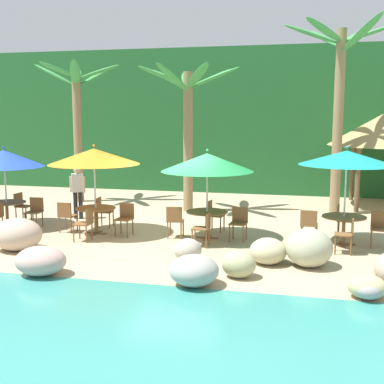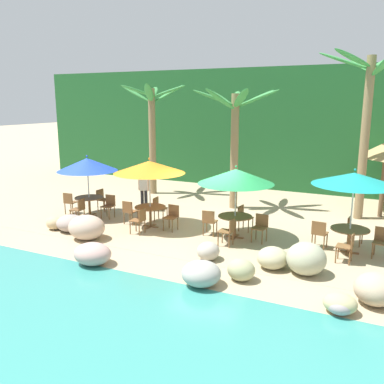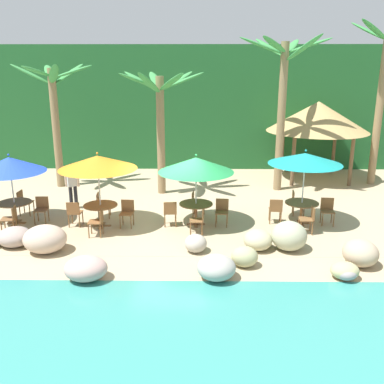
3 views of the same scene
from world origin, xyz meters
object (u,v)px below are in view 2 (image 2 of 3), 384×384
at_px(chair_orange_seaward, 172,216).
at_px(umbrella_teal, 354,179).
at_px(chair_blue_seaward, 109,205).
at_px(chair_blue_inland, 102,198).
at_px(palm_tree_second, 235,124).
at_px(dining_table_teal, 350,233).
at_px(chair_teal_right, 348,245).
at_px(chair_orange_right, 140,219).
at_px(dining_table_blue, 89,200).
at_px(chair_orange_inland, 158,207).
at_px(chair_orange_left, 129,211).
at_px(chair_teal_seaward, 382,240).
at_px(dining_table_orange, 150,210).
at_px(palm_tree_third, 367,106).
at_px(chair_green_inland, 244,216).
at_px(waiter_in_white, 144,187).
at_px(chair_green_seaward, 260,226).
at_px(chair_green_left, 209,221).
at_px(chair_teal_left, 319,232).
at_px(dining_table_green, 235,220).
at_px(chair_blue_right, 79,208).
at_px(umbrella_green, 236,176).
at_px(chair_blue_left, 70,202).
at_px(chair_teal_inland, 353,228).
at_px(palm_tree_nearest, 152,119).
at_px(chair_green_right, 229,230).

relative_size(chair_orange_seaward, umbrella_teal, 0.35).
relative_size(chair_blue_seaward, umbrella_teal, 0.35).
xyz_separation_m(chair_blue_inland, palm_tree_second, (4.63, 2.79, 2.96)).
bearing_deg(dining_table_teal, chair_teal_right, -87.01).
xyz_separation_m(chair_orange_right, palm_tree_second, (1.57, 4.72, 2.96)).
bearing_deg(chair_teal_right, dining_table_blue, 175.50).
height_order(chair_orange_inland, palm_tree_second, palm_tree_second).
bearing_deg(chair_orange_left, chair_teal_seaward, 2.71).
relative_size(dining_table_orange, palm_tree_third, 0.18).
distance_m(chair_orange_inland, palm_tree_third, 8.44).
bearing_deg(chair_blue_seaward, chair_orange_left, -18.64).
bearing_deg(dining_table_orange, chair_orange_seaward, 1.75).
xyz_separation_m(chair_green_inland, waiter_in_white, (-4.50, 0.75, 0.47)).
relative_size(chair_orange_right, chair_green_seaward, 1.00).
distance_m(dining_table_blue, umbrella_teal, 9.64).
height_order(umbrella_teal, chair_teal_seaward, umbrella_teal).
xyz_separation_m(palm_tree_second, waiter_in_white, (-3.07, -2.08, -2.48)).
distance_m(chair_green_left, chair_teal_left, 3.49).
bearing_deg(dining_table_green, chair_teal_right, -11.26).
bearing_deg(chair_orange_right, waiter_in_white, 119.58).
xyz_separation_m(chair_blue_right, umbrella_green, (5.79, 0.78, 1.52)).
relative_size(chair_blue_left, chair_orange_left, 1.00).
bearing_deg(palm_tree_third, chair_green_inland, -135.32).
xyz_separation_m(umbrella_green, palm_tree_third, (3.42, 4.24, 2.18)).
bearing_deg(dining_table_teal, chair_teal_seaward, 0.17).
relative_size(chair_orange_seaward, chair_orange_inland, 1.00).
bearing_deg(palm_tree_second, chair_teal_left, -41.09).
xyz_separation_m(chair_blue_right, chair_green_inland, (5.79, 1.64, 0.00)).
xyz_separation_m(chair_teal_inland, waiter_in_white, (-8.00, 0.60, 0.47)).
bearing_deg(chair_orange_left, umbrella_teal, 3.00).
bearing_deg(dining_table_orange, chair_blue_inland, 159.92).
height_order(chair_orange_inland, chair_teal_left, same).
distance_m(chair_blue_inland, umbrella_green, 6.31).
distance_m(chair_teal_right, palm_tree_nearest, 11.25).
bearing_deg(dining_table_blue, chair_orange_seaward, -3.05).
distance_m(chair_orange_left, chair_green_left, 3.11).
bearing_deg(dining_table_teal, chair_green_right, -163.61).
distance_m(chair_orange_inland, dining_table_green, 3.33).
bearing_deg(waiter_in_white, chair_green_inland, -9.47).
bearing_deg(chair_teal_right, chair_blue_seaward, 174.29).
height_order(chair_blue_inland, chair_blue_right, same).
bearing_deg(chair_orange_left, chair_green_left, 1.41).
bearing_deg(umbrella_teal, dining_table_teal, 90.00).
height_order(chair_orange_left, chair_teal_inland, same).
bearing_deg(umbrella_teal, dining_table_green, -177.56).
height_order(chair_green_seaward, chair_green_right, same).
height_order(chair_orange_left, umbrella_green, umbrella_green).
bearing_deg(chair_teal_seaward, waiter_in_white, 170.67).
distance_m(dining_table_blue, chair_blue_right, 0.86).
height_order(dining_table_blue, chair_orange_inland, chair_orange_inland).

